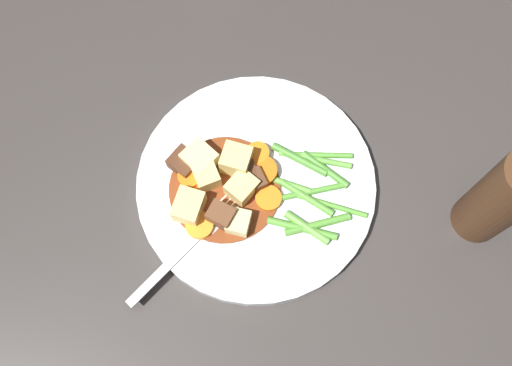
# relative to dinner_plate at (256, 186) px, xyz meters

# --- Properties ---
(ground_plane) EXTENTS (3.00, 3.00, 0.00)m
(ground_plane) POSITION_rel_dinner_plate_xyz_m (0.00, 0.00, -0.01)
(ground_plane) COLOR #383330
(dinner_plate) EXTENTS (0.27, 0.27, 0.02)m
(dinner_plate) POSITION_rel_dinner_plate_xyz_m (0.00, 0.00, 0.00)
(dinner_plate) COLOR white
(dinner_plate) RESTS_ON ground_plane
(stew_sauce) EXTENTS (0.13, 0.13, 0.00)m
(stew_sauce) POSITION_rel_dinner_plate_xyz_m (0.03, 0.01, 0.01)
(stew_sauce) COLOR brown
(stew_sauce) RESTS_ON dinner_plate
(carrot_slice_0) EXTENTS (0.04, 0.04, 0.01)m
(carrot_slice_0) POSITION_rel_dinner_plate_xyz_m (0.06, 0.05, 0.01)
(carrot_slice_0) COLOR orange
(carrot_slice_0) RESTS_ON dinner_plate
(carrot_slice_1) EXTENTS (0.05, 0.05, 0.01)m
(carrot_slice_1) POSITION_rel_dinner_plate_xyz_m (-0.01, -0.01, 0.02)
(carrot_slice_1) COLOR orange
(carrot_slice_1) RESTS_ON dinner_plate
(carrot_slice_2) EXTENTS (0.04, 0.04, 0.01)m
(carrot_slice_2) POSITION_rel_dinner_plate_xyz_m (0.07, -0.00, 0.02)
(carrot_slice_2) COLOR orange
(carrot_slice_2) RESTS_ON dinner_plate
(carrot_slice_3) EXTENTS (0.04, 0.04, 0.01)m
(carrot_slice_3) POSITION_rel_dinner_plate_xyz_m (-0.00, -0.03, 0.02)
(carrot_slice_3) COLOR orange
(carrot_slice_3) RESTS_ON dinner_plate
(carrot_slice_4) EXTENTS (0.03, 0.03, 0.01)m
(carrot_slice_4) POSITION_rel_dinner_plate_xyz_m (0.07, 0.02, 0.01)
(carrot_slice_4) COLOR orange
(carrot_slice_4) RESTS_ON dinner_plate
(carrot_slice_5) EXTENTS (0.03, 0.03, 0.01)m
(carrot_slice_5) POSITION_rel_dinner_plate_xyz_m (-0.02, 0.02, 0.01)
(carrot_slice_5) COLOR orange
(carrot_slice_5) RESTS_ON dinner_plate
(potato_chunk_0) EXTENTS (0.03, 0.03, 0.02)m
(potato_chunk_0) POSITION_rel_dinner_plate_xyz_m (0.02, 0.05, 0.02)
(potato_chunk_0) COLOR #EAD68C
(potato_chunk_0) RESTS_ON dinner_plate
(potato_chunk_1) EXTENTS (0.04, 0.04, 0.03)m
(potato_chunk_1) POSITION_rel_dinner_plate_xyz_m (0.06, 0.00, 0.02)
(potato_chunk_1) COLOR #E5CC7A
(potato_chunk_1) RESTS_ON dinner_plate
(potato_chunk_2) EXTENTS (0.04, 0.04, 0.03)m
(potato_chunk_2) POSITION_rel_dinner_plate_xyz_m (0.01, 0.01, 0.02)
(potato_chunk_2) COLOR #E5CC7A
(potato_chunk_2) RESTS_ON dinner_plate
(potato_chunk_3) EXTENTS (0.04, 0.04, 0.03)m
(potato_chunk_3) POSITION_rel_dinner_plate_xyz_m (0.07, 0.04, 0.02)
(potato_chunk_3) COLOR #E5CC7A
(potato_chunk_3) RESTS_ON dinner_plate
(potato_chunk_4) EXTENTS (0.05, 0.05, 0.03)m
(potato_chunk_4) POSITION_rel_dinner_plate_xyz_m (0.06, -0.02, 0.02)
(potato_chunk_4) COLOR #EAD68C
(potato_chunk_4) RESTS_ON dinner_plate
(potato_chunk_5) EXTENTS (0.04, 0.04, 0.03)m
(potato_chunk_5) POSITION_rel_dinner_plate_xyz_m (0.02, -0.02, 0.03)
(potato_chunk_5) COLOR #E5CC7A
(potato_chunk_5) RESTS_ON dinner_plate
(meat_chunk_0) EXTENTS (0.03, 0.03, 0.02)m
(meat_chunk_0) POSITION_rel_dinner_plate_xyz_m (-0.00, 0.00, 0.02)
(meat_chunk_0) COLOR #56331E
(meat_chunk_0) RESTS_ON dinner_plate
(meat_chunk_1) EXTENTS (0.03, 0.03, 0.02)m
(meat_chunk_1) POSITION_rel_dinner_plate_xyz_m (0.01, -0.01, 0.02)
(meat_chunk_1) COLOR #4C2B19
(meat_chunk_1) RESTS_ON dinner_plate
(meat_chunk_2) EXTENTS (0.03, 0.03, 0.03)m
(meat_chunk_2) POSITION_rel_dinner_plate_xyz_m (0.04, 0.04, 0.02)
(meat_chunk_2) COLOR brown
(meat_chunk_2) RESTS_ON dinner_plate
(meat_chunk_3) EXTENTS (0.04, 0.04, 0.02)m
(meat_chunk_3) POSITION_rel_dinner_plate_xyz_m (0.08, -0.02, 0.02)
(meat_chunk_3) COLOR #4C2B19
(meat_chunk_3) RESTS_ON dinner_plate
(green_bean_0) EXTENTS (0.08, 0.02, 0.01)m
(green_bean_0) POSITION_rel_dinner_plate_xyz_m (-0.07, -0.03, 0.01)
(green_bean_0) COLOR #66AD42
(green_bean_0) RESTS_ON dinner_plate
(green_bean_1) EXTENTS (0.08, 0.02, 0.01)m
(green_bean_1) POSITION_rel_dinner_plate_xyz_m (-0.05, 0.05, 0.01)
(green_bean_1) COLOR #599E38
(green_bean_1) RESTS_ON dinner_plate
(green_bean_2) EXTENTS (0.08, 0.03, 0.01)m
(green_bean_2) POSITION_rel_dinner_plate_xyz_m (-0.06, 0.01, 0.01)
(green_bean_2) COLOR #599E38
(green_bean_2) RESTS_ON dinner_plate
(green_bean_3) EXTENTS (0.07, 0.03, 0.01)m
(green_bean_3) POSITION_rel_dinner_plate_xyz_m (-0.07, 0.05, 0.01)
(green_bean_3) COLOR #599E38
(green_bean_3) RESTS_ON dinner_plate
(green_bean_4) EXTENTS (0.07, 0.04, 0.01)m
(green_bean_4) POSITION_rel_dinner_plate_xyz_m (-0.05, -0.03, 0.01)
(green_bean_4) COLOR #4C8E33
(green_bean_4) RESTS_ON dinner_plate
(green_bean_5) EXTENTS (0.07, 0.01, 0.01)m
(green_bean_5) POSITION_rel_dinner_plate_xyz_m (-0.07, -0.04, 0.01)
(green_bean_5) COLOR #599E38
(green_bean_5) RESTS_ON dinner_plate
(green_bean_6) EXTENTS (0.06, 0.04, 0.01)m
(green_bean_6) POSITION_rel_dinner_plate_xyz_m (-0.08, -0.02, 0.01)
(green_bean_6) COLOR #4C8E33
(green_bean_6) RESTS_ON dinner_plate
(green_bean_7) EXTENTS (0.05, 0.04, 0.01)m
(green_bean_7) POSITION_rel_dinner_plate_xyz_m (-0.06, 0.05, 0.01)
(green_bean_7) COLOR #66AD42
(green_bean_7) RESTS_ON dinner_plate
(green_bean_8) EXTENTS (0.05, 0.02, 0.01)m
(green_bean_8) POSITION_rel_dinner_plate_xyz_m (-0.04, -0.00, 0.01)
(green_bean_8) COLOR #66AD42
(green_bean_8) RESTS_ON dinner_plate
(green_bean_9) EXTENTS (0.06, 0.04, 0.01)m
(green_bean_9) POSITION_rel_dinner_plate_xyz_m (-0.06, 0.02, 0.01)
(green_bean_9) COLOR #599E38
(green_bean_9) RESTS_ON dinner_plate
(green_bean_10) EXTENTS (0.08, 0.03, 0.01)m
(green_bean_10) POSITION_rel_dinner_plate_xyz_m (-0.08, 0.02, 0.01)
(green_bean_10) COLOR #599E38
(green_bean_10) RESTS_ON dinner_plate
(fork) EXTENTS (0.12, 0.14, 0.00)m
(fork) POSITION_rel_dinner_plate_xyz_m (0.07, 0.07, 0.01)
(fork) COLOR silver
(fork) RESTS_ON dinner_plate
(pepper_mill) EXTENTS (0.06, 0.06, 0.16)m
(pepper_mill) POSITION_rel_dinner_plate_xyz_m (-0.25, 0.02, 0.07)
(pepper_mill) COLOR #4C2D19
(pepper_mill) RESTS_ON ground_plane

